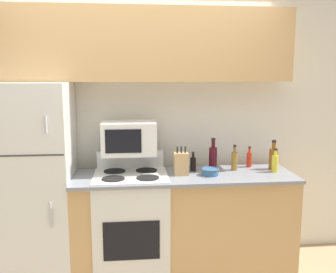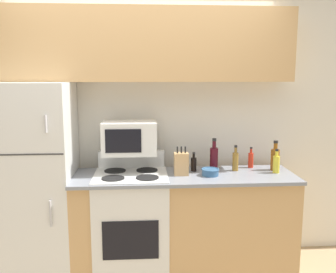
{
  "view_description": "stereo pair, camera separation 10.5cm",
  "coord_description": "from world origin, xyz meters",
  "px_view_note": "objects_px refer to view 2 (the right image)",
  "views": [
    {
      "loc": [
        -0.1,
        -2.95,
        1.82
      ],
      "look_at": [
        0.22,
        0.26,
        1.28
      ],
      "focal_mm": 40.0,
      "sensor_mm": 36.0,
      "label": 1
    },
    {
      "loc": [
        0.0,
        -2.96,
        1.82
      ],
      "look_at": [
        0.22,
        0.26,
        1.28
      ],
      "focal_mm": 40.0,
      "sensor_mm": 36.0,
      "label": 2
    }
  ],
  "objects_px": {
    "bottle_whiskey": "(275,159)",
    "bottle_wine_red": "(214,158)",
    "stove": "(131,223)",
    "bottle_cooking_spray": "(276,164)",
    "knife_block": "(181,164)",
    "bowl": "(210,172)",
    "refrigerator": "(32,181)",
    "bottle_vinegar": "(235,161)",
    "bottle_hot_sauce": "(251,160)",
    "microwave": "(129,138)",
    "bottle_soy_sauce": "(194,164)"
  },
  "relations": [
    {
      "from": "microwave",
      "to": "bowl",
      "type": "bearing_deg",
      "value": -12.58
    },
    {
      "from": "bottle_whiskey",
      "to": "stove",
      "type": "bearing_deg",
      "value": -175.67
    },
    {
      "from": "bowl",
      "to": "bottle_hot_sauce",
      "type": "xyz_separation_m",
      "value": [
        0.44,
        0.26,
        0.04
      ]
    },
    {
      "from": "bowl",
      "to": "bottle_whiskey",
      "type": "relative_size",
      "value": 0.57
    },
    {
      "from": "knife_block",
      "to": "bottle_vinegar",
      "type": "distance_m",
      "value": 0.53
    },
    {
      "from": "bottle_vinegar",
      "to": "stove",
      "type": "bearing_deg",
      "value": -173.73
    },
    {
      "from": "stove",
      "to": "knife_block",
      "type": "distance_m",
      "value": 0.71
    },
    {
      "from": "refrigerator",
      "to": "bottle_hot_sauce",
      "type": "bearing_deg",
      "value": 4.29
    },
    {
      "from": "stove",
      "to": "bottle_vinegar",
      "type": "xyz_separation_m",
      "value": [
        0.97,
        0.11,
        0.54
      ]
    },
    {
      "from": "bowl",
      "to": "bottle_cooking_spray",
      "type": "distance_m",
      "value": 0.62
    },
    {
      "from": "bottle_hot_sauce",
      "to": "refrigerator",
      "type": "bearing_deg",
      "value": -175.71
    },
    {
      "from": "microwave",
      "to": "stove",
      "type": "bearing_deg",
      "value": -85.22
    },
    {
      "from": "bottle_hot_sauce",
      "to": "stove",
      "type": "bearing_deg",
      "value": -169.59
    },
    {
      "from": "refrigerator",
      "to": "bottle_wine_red",
      "type": "bearing_deg",
      "value": 3.04
    },
    {
      "from": "bowl",
      "to": "stove",
      "type": "bearing_deg",
      "value": 175.99
    },
    {
      "from": "refrigerator",
      "to": "microwave",
      "type": "distance_m",
      "value": 0.95
    },
    {
      "from": "microwave",
      "to": "bottle_cooking_spray",
      "type": "distance_m",
      "value": 1.35
    },
    {
      "from": "refrigerator",
      "to": "stove",
      "type": "height_order",
      "value": "refrigerator"
    },
    {
      "from": "refrigerator",
      "to": "bottle_cooking_spray",
      "type": "bearing_deg",
      "value": -1.45
    },
    {
      "from": "stove",
      "to": "bottle_wine_red",
      "type": "relative_size",
      "value": 3.66
    },
    {
      "from": "stove",
      "to": "bottle_wine_red",
      "type": "bearing_deg",
      "value": 10.71
    },
    {
      "from": "refrigerator",
      "to": "bottle_soy_sauce",
      "type": "bearing_deg",
      "value": 2.0
    },
    {
      "from": "microwave",
      "to": "bowl",
      "type": "xyz_separation_m",
      "value": [
        0.71,
        -0.16,
        -0.29
      ]
    },
    {
      "from": "knife_block",
      "to": "stove",
      "type": "bearing_deg",
      "value": 178.63
    },
    {
      "from": "refrigerator",
      "to": "knife_block",
      "type": "xyz_separation_m",
      "value": [
        1.33,
        -0.07,
        0.16
      ]
    },
    {
      "from": "knife_block",
      "to": "bottle_cooking_spray",
      "type": "height_order",
      "value": "knife_block"
    },
    {
      "from": "bowl",
      "to": "bottle_hot_sauce",
      "type": "bearing_deg",
      "value": 30.54
    },
    {
      "from": "refrigerator",
      "to": "bottle_vinegar",
      "type": "relative_size",
      "value": 7.29
    },
    {
      "from": "bottle_cooking_spray",
      "to": "bottle_wine_red",
      "type": "distance_m",
      "value": 0.57
    },
    {
      "from": "knife_block",
      "to": "bowl",
      "type": "relative_size",
      "value": 1.63
    },
    {
      "from": "bottle_whiskey",
      "to": "bottle_wine_red",
      "type": "xyz_separation_m",
      "value": [
        -0.57,
        0.04,
        0.01
      ]
    },
    {
      "from": "knife_block",
      "to": "bottle_soy_sauce",
      "type": "distance_m",
      "value": 0.18
    },
    {
      "from": "bottle_hot_sauce",
      "to": "bottle_soy_sauce",
      "type": "bearing_deg",
      "value": -169.93
    },
    {
      "from": "microwave",
      "to": "bottle_whiskey",
      "type": "height_order",
      "value": "microwave"
    },
    {
      "from": "refrigerator",
      "to": "bottle_wine_red",
      "type": "xyz_separation_m",
      "value": [
        1.65,
        0.09,
        0.17
      ]
    },
    {
      "from": "microwave",
      "to": "bottle_soy_sauce",
      "type": "distance_m",
      "value": 0.64
    },
    {
      "from": "microwave",
      "to": "bottle_wine_red",
      "type": "distance_m",
      "value": 0.81
    },
    {
      "from": "refrigerator",
      "to": "bottle_cooking_spray",
      "type": "relative_size",
      "value": 7.96
    },
    {
      "from": "bottle_whiskey",
      "to": "bottle_soy_sauce",
      "type": "bearing_deg",
      "value": 179.41
    },
    {
      "from": "microwave",
      "to": "knife_block",
      "type": "bearing_deg",
      "value": -14.74
    },
    {
      "from": "refrigerator",
      "to": "bowl",
      "type": "relative_size",
      "value": 10.98
    },
    {
      "from": "microwave",
      "to": "bottle_hot_sauce",
      "type": "relative_size",
      "value": 2.42
    },
    {
      "from": "bottle_whiskey",
      "to": "bottle_wine_red",
      "type": "bearing_deg",
      "value": 175.53
    },
    {
      "from": "bowl",
      "to": "bottle_hot_sauce",
      "type": "height_order",
      "value": "bottle_hot_sauce"
    },
    {
      "from": "bottle_cooking_spray",
      "to": "bottle_hot_sauce",
      "type": "bearing_deg",
      "value": 130.27
    },
    {
      "from": "bottle_whiskey",
      "to": "bottle_soy_sauce",
      "type": "height_order",
      "value": "bottle_whiskey"
    },
    {
      "from": "refrigerator",
      "to": "bottle_vinegar",
      "type": "height_order",
      "value": "refrigerator"
    },
    {
      "from": "stove",
      "to": "bottle_soy_sauce",
      "type": "xyz_separation_m",
      "value": [
        0.58,
        0.11,
        0.51
      ]
    },
    {
      "from": "refrigerator",
      "to": "bottle_whiskey",
      "type": "distance_m",
      "value": 2.23
    },
    {
      "from": "stove",
      "to": "bottle_cooking_spray",
      "type": "bearing_deg",
      "value": 0.13
    }
  ]
}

